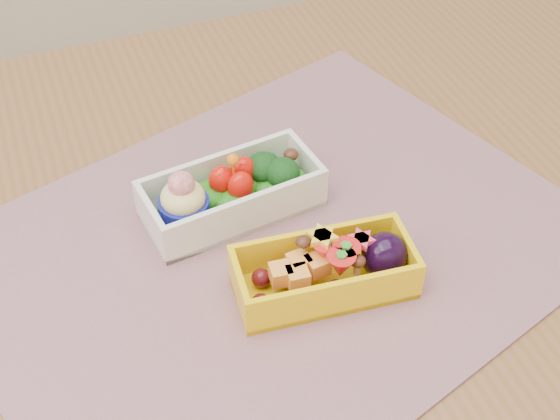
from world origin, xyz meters
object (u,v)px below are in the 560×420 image
object	(u,v)px
table	(255,322)
placemat	(274,247)
bento_white	(231,193)
bento_yellow	(328,270)

from	to	relation	value
table	placemat	distance (m)	0.10
bento_white	placemat	bearing A→B (deg)	-76.69
table	bento_white	distance (m)	0.14
table	bento_yellow	xyz separation A→B (m)	(0.05, -0.06, 0.12)
table	bento_yellow	distance (m)	0.15
bento_white	table	bearing A→B (deg)	-96.93
bento_yellow	bento_white	bearing A→B (deg)	117.08
bento_white	bento_yellow	bearing A→B (deg)	-75.94
placemat	bento_yellow	size ratio (longest dim) A/B	3.38
placemat	bento_white	size ratio (longest dim) A/B	3.08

